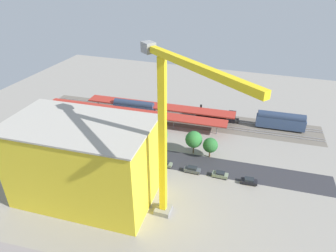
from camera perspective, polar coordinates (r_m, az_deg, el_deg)
ground_plane at (r=95.67m, az=-2.63°, el=-3.90°), size 166.95×166.95×0.00m
rail_bed at (r=113.26m, az=1.25°, el=1.72°), size 104.89×18.98×0.01m
street_asphalt at (r=91.41m, az=-3.87°, el=-5.68°), size 104.65×13.86×0.01m
track_rails at (r=113.18m, az=1.25°, el=1.80°), size 104.23×12.56×0.12m
platform_canopy_near at (r=108.42m, az=-6.70°, el=2.68°), size 67.70×8.57×4.39m
platform_canopy_far at (r=112.39m, az=-1.69°, el=3.79°), size 56.46×8.01×4.32m
locomotive at (r=112.01m, az=9.43°, el=2.07°), size 15.71×3.63×5.27m
passenger_coach at (r=110.79m, az=20.63°, el=0.98°), size 16.43×3.96×6.31m
freight_coach_far at (r=114.27m, az=-6.47°, el=3.55°), size 16.12×3.64×5.97m
parked_car_0 at (r=83.32m, az=15.14°, el=-10.11°), size 4.41×2.20×1.67m
parked_car_1 at (r=83.80m, az=9.88°, el=-9.13°), size 4.26×1.84×1.72m
parked_car_2 at (r=84.54m, az=4.63°, el=-8.31°), size 4.62×1.83×1.81m
parked_car_3 at (r=86.62m, az=-0.55°, el=-7.22°), size 4.04×1.80×1.67m
parked_car_4 at (r=88.81m, az=-5.10°, el=-6.32°), size 4.18×2.08×1.68m
parked_car_5 at (r=91.84m, az=-9.38°, el=-5.29°), size 4.44×2.12×1.70m
construction_building at (r=74.12m, az=-15.77°, el=-6.67°), size 33.20×19.73×20.09m
construction_roof_slab at (r=68.85m, az=-16.90°, el=0.29°), size 33.82×20.36×0.40m
tower_crane at (r=57.66m, az=0.28°, el=-0.92°), size 23.86×18.56×38.75m
box_truck_0 at (r=86.87m, az=-5.23°, el=-6.38°), size 8.52×3.23×3.69m
street_tree_0 at (r=92.13m, az=-1.97°, el=-1.61°), size 6.16×6.16×8.12m
street_tree_1 at (r=103.26m, az=-15.85°, el=0.48°), size 5.62×5.62×7.32m
street_tree_2 at (r=89.37m, az=8.05°, el=-3.64°), size 4.46×4.46×6.38m
street_tree_3 at (r=90.22m, az=4.92°, el=-2.56°), size 5.11×5.11×7.42m
street_tree_4 at (r=105.85m, az=-17.17°, el=1.30°), size 5.68×5.68×7.84m
street_tree_5 at (r=92.39m, az=-2.54°, el=-1.91°), size 5.45×5.45×7.24m
traffic_light at (r=92.95m, az=-14.78°, el=-2.79°), size 0.50×0.36×6.70m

